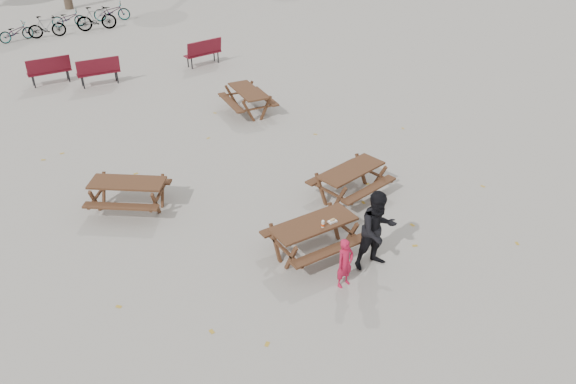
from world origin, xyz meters
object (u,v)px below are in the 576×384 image
food_tray (332,221)px  adult (377,230)px  soda_bottle (323,224)px  child (345,263)px  picnic_table_far (248,101)px  picnic_table_east (351,183)px  main_picnic_table (314,230)px  picnic_table_north (129,195)px

food_tray → adult: 0.96m
soda_bottle → adult: 1.10m
child → adult: adult is taller
food_tray → picnic_table_far: size_ratio=0.10×
soda_bottle → picnic_table_east: size_ratio=0.10×
child → adult: size_ratio=0.62×
food_tray → picnic_table_far: 7.76m
food_tray → child: size_ratio=0.17×
soda_bottle → child: 0.99m
main_picnic_table → picnic_table_east: bearing=34.3°
food_tray → soda_bottle: size_ratio=1.06×
food_tray → adult: (0.51, -0.82, 0.08)m
main_picnic_table → food_tray: size_ratio=10.00×
soda_bottle → child: size_ratio=0.16×
food_tray → adult: size_ratio=0.10×
child → picnic_table_north: child is taller
soda_bottle → picnic_table_north: (-2.76, 3.96, -0.48)m
main_picnic_table → picnic_table_east: size_ratio=1.03×
soda_bottle → picnic_table_far: (2.38, 7.50, -0.47)m
picnic_table_north → child: bearing=-25.2°
adult → picnic_table_far: size_ratio=0.99×
main_picnic_table → adult: size_ratio=1.04×
main_picnic_table → picnic_table_north: main_picnic_table is taller
adult → picnic_table_east: bearing=70.3°
adult → picnic_table_east: 2.74m
food_tray → picnic_table_east: (1.73, 1.59, -0.42)m
picnic_table_north → picnic_table_far: picnic_table_far is taller
main_picnic_table → picnic_table_far: (2.44, 7.28, -0.21)m
main_picnic_table → picnic_table_east: (2.07, 1.41, -0.21)m
food_tray → picnic_table_far: bearing=74.2°
food_tray → child: child is taller
child → food_tray: bearing=60.7°
food_tray → picnic_table_north: size_ratio=0.10×
child → picnic_table_far: child is taller
food_tray → soda_bottle: bearing=-171.4°
main_picnic_table → picnic_table_north: (-2.69, 3.74, -0.22)m
soda_bottle → picnic_table_north: soda_bottle is taller
child → picnic_table_far: 8.80m
main_picnic_table → picnic_table_east: 2.51m
child → picnic_table_north: size_ratio=0.62×
food_tray → picnic_table_north: bearing=127.7°
adult → food_tray: bearing=129.1°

